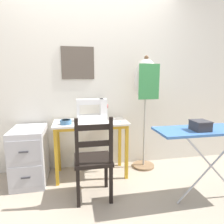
{
  "coord_description": "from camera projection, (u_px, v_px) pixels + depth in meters",
  "views": [
    {
      "loc": [
        -0.21,
        -2.33,
        1.32
      ],
      "look_at": [
        0.28,
        0.21,
        0.87
      ],
      "focal_mm": 32.0,
      "sensor_mm": 36.0,
      "label": 1
    }
  ],
  "objects": [
    {
      "name": "scissors",
      "position": [
        122.0,
        122.0,
        2.56
      ],
      "size": [
        0.1,
        0.12,
        0.01
      ],
      "color": "silver",
      "rests_on": "sewing_table"
    },
    {
      "name": "thread_spool_near_machine",
      "position": [
        110.0,
        119.0,
        2.7
      ],
      "size": [
        0.04,
        0.04,
        0.03
      ],
      "color": "yellow",
      "rests_on": "sewing_table"
    },
    {
      "name": "thread_spool_mid_table",
      "position": [
        114.0,
        119.0,
        2.7
      ],
      "size": [
        0.04,
        0.04,
        0.04
      ],
      "color": "silver",
      "rests_on": "sewing_table"
    },
    {
      "name": "wooden_chair",
      "position": [
        93.0,
        160.0,
        2.14
      ],
      "size": [
        0.4,
        0.38,
        0.93
      ],
      "color": "black",
      "rests_on": "ground_plane"
    },
    {
      "name": "dress_form",
      "position": [
        146.0,
        86.0,
        2.77
      ],
      "size": [
        0.34,
        0.32,
        1.61
      ],
      "color": "#846647",
      "rests_on": "ground_plane"
    },
    {
      "name": "ground_plane",
      "position": [
        93.0,
        183.0,
        2.52
      ],
      "size": [
        14.0,
        14.0,
        0.0
      ],
      "primitive_type": "plane",
      "color": "tan"
    },
    {
      "name": "filing_cabinet",
      "position": [
        30.0,
        155.0,
        2.5
      ],
      "size": [
        0.39,
        0.57,
        0.7
      ],
      "color": "#B7B7BC",
      "rests_on": "ground_plane"
    },
    {
      "name": "fabric_bowl",
      "position": [
        66.0,
        122.0,
        2.46
      ],
      "size": [
        0.14,
        0.14,
        0.06
      ],
      "color": "teal",
      "rests_on": "sewing_table"
    },
    {
      "name": "wall_back",
      "position": [
        88.0,
        80.0,
        2.82
      ],
      "size": [
        10.0,
        0.07,
        2.55
      ],
      "color": "silver",
      "rests_on": "ground_plane"
    },
    {
      "name": "storage_box",
      "position": [
        200.0,
        125.0,
        1.96
      ],
      "size": [
        0.16,
        0.18,
        0.1
      ],
      "color": "#333338",
      "rests_on": "ironing_board"
    },
    {
      "name": "sewing_table",
      "position": [
        91.0,
        130.0,
        2.63
      ],
      "size": [
        0.96,
        0.47,
        0.75
      ],
      "color": "silver",
      "rests_on": "ground_plane"
    },
    {
      "name": "ironing_board",
      "position": [
        214.0,
        132.0,
        2.05
      ],
      "size": [
        1.23,
        0.38,
        0.81
      ],
      "color": "#3D6BAD",
      "rests_on": "ground_plane"
    },
    {
      "name": "sewing_machine",
      "position": [
        94.0,
        110.0,
        2.65
      ],
      "size": [
        0.41,
        0.15,
        0.31
      ],
      "color": "white",
      "rests_on": "sewing_table"
    }
  ]
}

